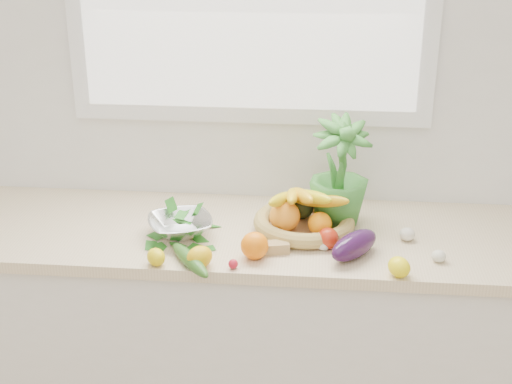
# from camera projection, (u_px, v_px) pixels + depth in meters

# --- Properties ---
(back_wall) EXTENTS (4.50, 0.02, 2.70)m
(back_wall) POSITION_uv_depth(u_px,v_px,m) (251.00, 81.00, 2.57)
(back_wall) COLOR white
(back_wall) RESTS_ON ground
(counter_cabinet) EXTENTS (2.20, 0.58, 0.86)m
(counter_cabinet) POSITION_uv_depth(u_px,v_px,m) (243.00, 343.00, 2.65)
(counter_cabinet) COLOR silver
(counter_cabinet) RESTS_ON ground
(countertop) EXTENTS (2.24, 0.62, 0.04)m
(countertop) POSITION_uv_depth(u_px,v_px,m) (242.00, 234.00, 2.47)
(countertop) COLOR beige
(countertop) RESTS_ON counter_cabinet
(orange_loose) EXTENTS (0.11, 0.11, 0.09)m
(orange_loose) POSITION_uv_depth(u_px,v_px,m) (255.00, 246.00, 2.25)
(orange_loose) COLOR orange
(orange_loose) RESTS_ON countertop
(lemon_a) EXTENTS (0.08, 0.09, 0.05)m
(lemon_a) POSITION_uv_depth(u_px,v_px,m) (156.00, 257.00, 2.22)
(lemon_a) COLOR yellow
(lemon_a) RESTS_ON countertop
(lemon_b) EXTENTS (0.11, 0.11, 0.07)m
(lemon_b) POSITION_uv_depth(u_px,v_px,m) (200.00, 257.00, 2.20)
(lemon_b) COLOR #DEA80C
(lemon_b) RESTS_ON countertop
(lemon_c) EXTENTS (0.09, 0.10, 0.06)m
(lemon_c) POSITION_uv_depth(u_px,v_px,m) (399.00, 267.00, 2.15)
(lemon_c) COLOR #FFE80D
(lemon_c) RESTS_ON countertop
(apple) EXTENTS (0.09, 0.09, 0.07)m
(apple) POSITION_uv_depth(u_px,v_px,m) (328.00, 238.00, 2.32)
(apple) COLOR #AC230D
(apple) RESTS_ON countertop
(ginger) EXTENTS (0.12, 0.07, 0.04)m
(ginger) POSITION_uv_depth(u_px,v_px,m) (272.00, 248.00, 2.30)
(ginger) COLOR tan
(ginger) RESTS_ON countertop
(garlic_a) EXTENTS (0.06, 0.06, 0.04)m
(garlic_a) POSITION_uv_depth(u_px,v_px,m) (323.00, 244.00, 2.32)
(garlic_a) COLOR silver
(garlic_a) RESTS_ON countertop
(garlic_b) EXTENTS (0.06, 0.06, 0.04)m
(garlic_b) POSITION_uv_depth(u_px,v_px,m) (407.00, 234.00, 2.38)
(garlic_b) COLOR silver
(garlic_b) RESTS_ON countertop
(garlic_c) EXTENTS (0.05, 0.05, 0.04)m
(garlic_c) POSITION_uv_depth(u_px,v_px,m) (439.00, 256.00, 2.24)
(garlic_c) COLOR silver
(garlic_c) RESTS_ON countertop
(eggplant) EXTENTS (0.19, 0.22, 0.08)m
(eggplant) POSITION_uv_depth(u_px,v_px,m) (354.00, 245.00, 2.26)
(eggplant) COLOR #2B0E35
(eggplant) RESTS_ON countertop
(cucumber) EXTENTS (0.18, 0.23, 0.05)m
(cucumber) POSITION_uv_depth(u_px,v_px,m) (190.00, 260.00, 2.21)
(cucumber) COLOR #2A5719
(cucumber) RESTS_ON countertop
(radish) EXTENTS (0.03, 0.03, 0.03)m
(radish) POSITION_uv_depth(u_px,v_px,m) (233.00, 264.00, 2.20)
(radish) COLOR #B41629
(radish) RESTS_ON countertop
(potted_herb) EXTENTS (0.27, 0.27, 0.37)m
(potted_herb) POSITION_uv_depth(u_px,v_px,m) (340.00, 171.00, 2.43)
(potted_herb) COLOR #377E2D
(potted_herb) RESTS_ON countertop
(fruit_basket) EXTENTS (0.44, 0.44, 0.18)m
(fruit_basket) POSITION_uv_depth(u_px,v_px,m) (303.00, 216.00, 2.44)
(fruit_basket) COLOR tan
(fruit_basket) RESTS_ON countertop
(colander_with_spinach) EXTENTS (0.28, 0.28, 0.12)m
(colander_with_spinach) POSITION_uv_depth(u_px,v_px,m) (180.00, 221.00, 2.39)
(colander_with_spinach) COLOR silver
(colander_with_spinach) RESTS_ON countertop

